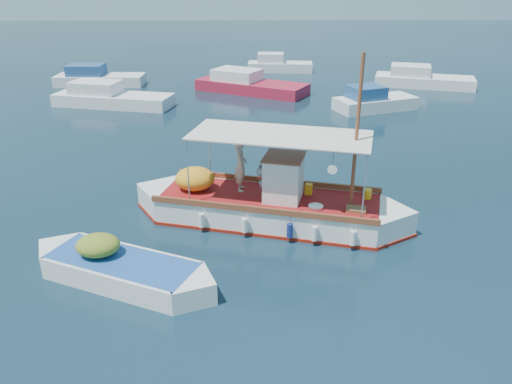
{
  "coord_description": "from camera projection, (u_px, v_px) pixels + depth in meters",
  "views": [
    {
      "loc": [
        -0.83,
        -15.82,
        8.36
      ],
      "look_at": [
        -0.68,
        0.0,
        1.31
      ],
      "focal_mm": 35.0,
      "sensor_mm": 36.0,
      "label": 1
    }
  ],
  "objects": [
    {
      "name": "bg_boat_e",
      "position": [
        421.0,
        80.0,
        39.1
      ],
      "size": [
        7.85,
        4.61,
        1.8
      ],
      "rotation": [
        0.0,
        0.0,
        -0.29
      ],
      "color": "silver",
      "rests_on": "ground"
    },
    {
      "name": "bg_boat_ne",
      "position": [
        373.0,
        102.0,
        32.48
      ],
      "size": [
        5.73,
        3.92,
        1.8
      ],
      "rotation": [
        0.0,
        0.0,
        0.36
      ],
      "color": "silver",
      "rests_on": "ground"
    },
    {
      "name": "dinghy",
      "position": [
        121.0,
        270.0,
        14.6
      ],
      "size": [
        5.72,
        3.41,
        1.52
      ],
      "rotation": [
        0.0,
        0.0,
        -0.41
      ],
      "color": "white",
      "rests_on": "ground"
    },
    {
      "name": "ground",
      "position": [
        275.0,
        225.0,
        17.87
      ],
      "size": [
        160.0,
        160.0,
        0.0
      ],
      "primitive_type": "plane",
      "color": "black",
      "rests_on": "ground"
    },
    {
      "name": "bg_boat_far_w",
      "position": [
        97.0,
        79.0,
        39.52
      ],
      "size": [
        6.88,
        2.4,
        1.8
      ],
      "rotation": [
        0.0,
        0.0,
        -0.01
      ],
      "color": "silver",
      "rests_on": "ground"
    },
    {
      "name": "bg_boat_n",
      "position": [
        249.0,
        85.0,
        37.26
      ],
      "size": [
        8.65,
        6.44,
        1.8
      ],
      "rotation": [
        0.0,
        0.0,
        -0.5
      ],
      "color": "#A61B32",
      "rests_on": "ground"
    },
    {
      "name": "fishing_caique",
      "position": [
        267.0,
        206.0,
        18.02
      ],
      "size": [
        10.01,
        4.59,
        6.3
      ],
      "rotation": [
        0.0,
        0.0,
        -0.25
      ],
      "color": "white",
      "rests_on": "ground"
    },
    {
      "name": "bg_boat_nw",
      "position": [
        110.0,
        98.0,
        33.47
      ],
      "size": [
        8.25,
        4.11,
        1.8
      ],
      "rotation": [
        0.0,
        0.0,
        -0.23
      ],
      "color": "silver",
      "rests_on": "ground"
    },
    {
      "name": "bg_boat_far_n",
      "position": [
        278.0,
        66.0,
        44.87
      ],
      "size": [
        5.85,
        2.39,
        1.8
      ],
      "rotation": [
        0.0,
        0.0,
        -0.07
      ],
      "color": "silver",
      "rests_on": "ground"
    }
  ]
}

